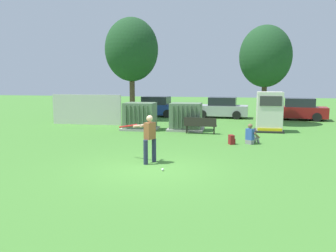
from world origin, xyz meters
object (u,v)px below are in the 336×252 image
transformer_west (140,117)px  generator_enclosure (269,112)px  backpack (232,140)px  parked_car_leftmost (155,107)px  seated_spectator (251,136)px  transformer_mid_west (186,117)px  sports_ball (163,170)px  parked_car_right_of_center (298,110)px  parked_car_left_of_center (221,108)px  park_bench (200,124)px  batter (149,136)px

transformer_west → generator_enclosure: size_ratio=0.91×
generator_enclosure → transformer_west: bearing=-175.2°
backpack → parked_car_leftmost: (-6.29, 11.32, 0.54)m
transformer_west → seated_spectator: bearing=-28.6°
seated_spectator → backpack: 0.96m
transformer_mid_west → sports_ball: (0.53, -9.27, -0.74)m
sports_ball → transformer_west: bearing=109.9°
parked_car_leftmost → parked_car_right_of_center: (11.04, -0.38, 0.00)m
seated_spectator → parked_car_right_of_center: parked_car_right_of_center is taller
parked_car_leftmost → backpack: bearing=-60.9°
parked_car_right_of_center → sports_ball: bearing=-113.2°
parked_car_left_of_center → parked_car_right_of_center: size_ratio=0.98×
park_bench → transformer_west: bearing=165.8°
seated_spectator → park_bench: bearing=136.3°
transformer_west → park_bench: size_ratio=1.16×
sports_ball → parked_car_right_of_center: parked_car_right_of_center is taller
park_bench → batter: 7.18m
backpack → parked_car_left_of_center: parked_car_left_of_center is taller
transformer_west → batter: batter is taller
sports_ball → parked_car_left_of_center: 16.57m
batter → sports_ball: size_ratio=19.33×
generator_enclosure → parked_car_left_of_center: (-3.01, 6.86, -0.38)m
park_bench → parked_car_leftmost: bearing=118.2°
transformer_mid_west → parked_car_right_of_center: size_ratio=0.48×
generator_enclosure → sports_ball: size_ratio=25.56×
transformer_mid_west → park_bench: (0.97, -1.19, -0.25)m
generator_enclosure → backpack: size_ratio=5.23×
seated_spectator → parked_car_right_of_center: (3.85, 10.63, 0.38)m
generator_enclosure → sports_ball: (-4.27, -9.65, -1.09)m
parked_car_right_of_center → transformer_west: bearing=-145.0°
transformer_west → generator_enclosure: (7.54, 0.63, 0.35)m
generator_enclosure → park_bench: bearing=-157.7°
transformer_west → parked_car_left_of_center: 8.75m
batter → seated_spectator: (3.81, 4.54, -0.60)m
park_bench → batter: bearing=-99.4°
transformer_west → parked_car_right_of_center: 12.48m
generator_enclosure → parked_car_leftmost: bearing=140.5°
sports_ball → parked_car_leftmost: parked_car_leftmost is taller
sports_ball → parked_car_right_of_center: bearing=66.8°
park_bench → parked_car_left_of_center: parked_car_left_of_center is taller
sports_ball → parked_car_right_of_center: (6.94, 16.18, 0.71)m
sports_ball → seated_spectator: 6.36m
transformer_mid_west → generator_enclosure: 4.82m
parked_car_left_of_center → parked_car_right_of_center: bearing=-3.3°
sports_ball → backpack: (2.19, 5.23, 0.17)m
batter → generator_enclosure: bearing=60.0°
batter → backpack: size_ratio=3.95×
transformer_mid_west → seated_spectator: (3.62, -3.73, -0.41)m
batter → seated_spectator: 5.96m
transformer_mid_west → generator_enclosure: size_ratio=0.91×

